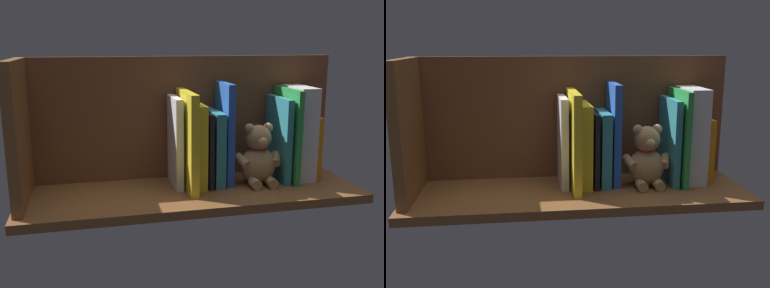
{
  "view_description": "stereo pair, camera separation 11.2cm",
  "coord_description": "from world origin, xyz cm",
  "views": [
    {
      "loc": [
        24.56,
        106.18,
        37.23
      ],
      "look_at": [
        0.0,
        0.0,
        11.81
      ],
      "focal_mm": 41.82,
      "sensor_mm": 36.0,
      "label": 1
    },
    {
      "loc": [
        13.56,
        108.14,
        37.23
      ],
      "look_at": [
        0.0,
        0.0,
        11.81
      ],
      "focal_mm": 41.82,
      "sensor_mm": 36.0,
      "label": 2
    }
  ],
  "objects": [
    {
      "name": "shelf_side_divider",
      "position": [
        40.72,
        0.0,
        16.54
      ],
      "size": [
        2.4,
        22.98,
        33.07
      ],
      "primitive_type": "cube",
      "color": "brown",
      "rests_on": "ground_plane"
    },
    {
      "name": "teddy_bear",
      "position": [
        -18.05,
        -0.64,
        7.13
      ],
      "size": [
        13.16,
        10.2,
        16.2
      ],
      "rotation": [
        0.0,
        0.0,
        0.0
      ],
      "color": "tan",
      "rests_on": "ground_plane"
    },
    {
      "name": "shelf_back_panel",
      "position": [
        0.0,
        -12.24,
        16.54
      ],
      "size": [
        85.44,
        1.5,
        33.07
      ],
      "primitive_type": "cube",
      "color": "brown",
      "rests_on": "ground_plane"
    },
    {
      "name": "book_7",
      "position": [
        0.87,
        -1.8,
        12.43
      ],
      "size": [
        2.0,
        18.58,
        24.86
      ],
      "primitive_type": "cube",
      "color": "yellow",
      "rests_on": "ground_plane"
    },
    {
      "name": "book_3",
      "position": [
        -9.94,
        -4.79,
        13.23
      ],
      "size": [
        1.9,
        12.61,
        26.46
      ],
      "primitive_type": "cube",
      "color": "blue",
      "rests_on": "ground_plane"
    },
    {
      "name": "book_5",
      "position": [
        -4.61,
        -4.22,
        9.63
      ],
      "size": [
        1.21,
        13.74,
        19.27
      ],
      "primitive_type": "cube",
      "color": "black",
      "rests_on": "ground_plane"
    },
    {
      "name": "dictionary_thick_white",
      "position": [
        -30.92,
        -4.18,
        12.55
      ],
      "size": [
        5.16,
        13.62,
        25.1
      ],
      "primitive_type": "cube",
      "color": "silver",
      "rests_on": "ground_plane"
    },
    {
      "name": "book_8",
      "position": [
        3.41,
        -4.54,
        11.6
      ],
      "size": [
        1.87,
        13.11,
        23.2
      ],
      "primitive_type": "cube",
      "color": "silver",
      "rests_on": "ground_plane"
    },
    {
      "name": "ground_plane",
      "position": [
        0.0,
        0.0,
        -1.1
      ],
      "size": [
        85.44,
        28.98,
        2.2
      ],
      "primitive_type": "cube",
      "color": "brown"
    },
    {
      "name": "book_4",
      "position": [
        -7.11,
        -4.38,
        9.64
      ],
      "size": [
        2.57,
        13.42,
        19.28
      ],
      "primitive_type": "cube",
      "color": "teal",
      "rests_on": "ground_plane"
    },
    {
      "name": "book_0",
      "position": [
        -35.09,
        -5.33,
        8.48
      ],
      "size": [
        1.98,
        11.53,
        16.95
      ],
      "primitive_type": "cube",
      "color": "orange",
      "rests_on": "ground_plane"
    },
    {
      "name": "book_1",
      "position": [
        -27.04,
        -3.12,
        12.4
      ],
      "size": [
        1.41,
        15.94,
        24.8
      ],
      "primitive_type": "cube",
      "color": "green",
      "rests_on": "ground_plane"
    },
    {
      "name": "book_2",
      "position": [
        -24.88,
        -3.73,
        11.24
      ],
      "size": [
        1.81,
        14.72,
        22.48
      ],
      "primitive_type": "cube",
      "rotation": [
        0.0,
        -0.0,
        0.0
      ],
      "color": "teal",
      "rests_on": "ground_plane"
    },
    {
      "name": "book_6",
      "position": [
        -2.07,
        -3.97,
        10.74
      ],
      "size": [
        2.68,
        14.24,
        21.48
      ],
      "primitive_type": "cube",
      "color": "yellow",
      "rests_on": "ground_plane"
    }
  ]
}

